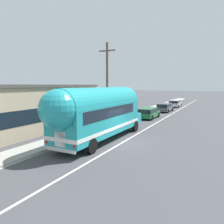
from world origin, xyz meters
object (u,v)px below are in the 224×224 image
utility_pole (107,84)px  painted_bus (98,112)px  car_second (165,107)px  car_lead (148,112)px  car_third (175,103)px

utility_pole → painted_bus: (2.21, -5.55, -2.12)m
utility_pole → car_second: (2.38, 15.12, -3.64)m
car_lead → car_second: 7.96m
car_lead → utility_pole: bearing=-106.6°
car_second → car_third: size_ratio=1.04×
car_lead → car_third: bearing=89.2°
painted_bus → car_second: painted_bus is taller
utility_pole → car_third: 23.95m
painted_bus → utility_pole: bearing=111.7°
utility_pole → painted_bus: bearing=-68.3°
utility_pole → car_lead: utility_pole is taller
car_lead → car_second: same height
car_second → car_third: (-0.02, 8.44, -0.00)m
utility_pole → car_third: utility_pole is taller
car_lead → car_second: size_ratio=0.93×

